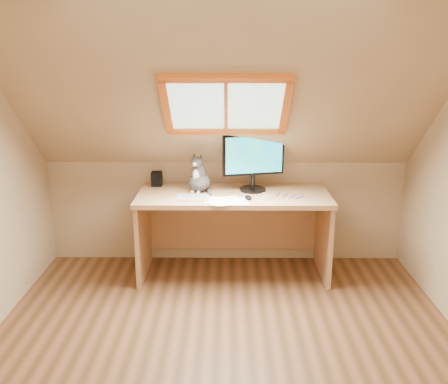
{
  "coord_description": "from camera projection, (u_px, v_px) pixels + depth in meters",
  "views": [
    {
      "loc": [
        0.01,
        -2.99,
        2.04
      ],
      "look_at": [
        -0.02,
        1.0,
        0.91
      ],
      "focal_mm": 40.0,
      "sensor_mm": 36.0,
      "label": 1
    }
  ],
  "objects": [
    {
      "name": "desk",
      "position": [
        233.0,
        215.0,
        4.68
      ],
      "size": [
        1.74,
        0.76,
        0.8
      ],
      "color": "tan",
      "rests_on": "ground"
    },
    {
      "name": "papers",
      "position": [
        229.0,
        201.0,
        4.29
      ],
      "size": [
        0.35,
        0.3,
        0.01
      ],
      "color": "white",
      "rests_on": "desk"
    },
    {
      "name": "cables",
      "position": [
        278.0,
        196.0,
        4.43
      ],
      "size": [
        0.51,
        0.26,
        0.01
      ],
      "color": "silver",
      "rests_on": "desk"
    },
    {
      "name": "monitor",
      "position": [
        253.0,
        159.0,
        4.54
      ],
      "size": [
        0.57,
        0.24,
        0.53
      ],
      "color": "black",
      "rests_on": "desk"
    },
    {
      "name": "cat",
      "position": [
        199.0,
        178.0,
        4.56
      ],
      "size": [
        0.27,
        0.29,
        0.37
      ],
      "color": "#433E3C",
      "rests_on": "desk"
    },
    {
      "name": "ground",
      "position": [
        225.0,
        359.0,
        3.43
      ],
      "size": [
        3.5,
        3.5,
        0.0
      ],
      "primitive_type": "plane",
      "color": "brown",
      "rests_on": "ground"
    },
    {
      "name": "room_shell",
      "position": [
        225.0,
        158.0,
        2.95
      ],
      "size": [
        3.52,
        3.52,
        2.41
      ],
      "color": "tan",
      "rests_on": "ground"
    },
    {
      "name": "graphics_tablet",
      "position": [
        193.0,
        198.0,
        4.38
      ],
      "size": [
        0.29,
        0.21,
        0.01
      ],
      "primitive_type": "cube",
      "rotation": [
        0.0,
        0.0,
        -0.03
      ],
      "color": "#B2B2B7",
      "rests_on": "desk"
    },
    {
      "name": "mouse",
      "position": [
        248.0,
        198.0,
        4.35
      ],
      "size": [
        0.08,
        0.11,
        0.03
      ],
      "primitive_type": "ellipsoid",
      "rotation": [
        0.0,
        0.0,
        0.23
      ],
      "color": "black",
      "rests_on": "desk"
    },
    {
      "name": "desk_speaker",
      "position": [
        157.0,
        179.0,
        4.77
      ],
      "size": [
        0.1,
        0.1,
        0.14
      ],
      "primitive_type": "cube",
      "rotation": [
        0.0,
        0.0,
        -0.03
      ],
      "color": "black",
      "rests_on": "desk"
    }
  ]
}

